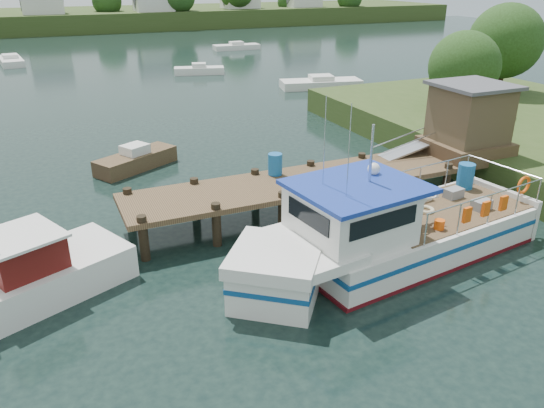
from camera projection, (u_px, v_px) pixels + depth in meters
name	position (u px, v px, depth m)	size (l,w,h in m)	color
ground_plane	(280.00, 216.00, 20.73)	(160.00, 160.00, 0.00)	black
far_shore	(75.00, 16.00, 88.88)	(140.00, 42.55, 9.22)	#32441B
dock	(421.00, 141.00, 22.26)	(16.60, 3.00, 4.78)	#4F3B25
lobster_boat	(384.00, 235.00, 17.01)	(11.94, 4.72, 5.67)	silver
moored_rowboat	(136.00, 160.00, 25.64)	(4.26, 3.22, 1.19)	#4F3B25
moored_far	(237.00, 47.00, 65.54)	(5.74, 2.21, 0.96)	silver
moored_b	(199.00, 70.00, 49.65)	(4.84, 2.75, 1.01)	silver
moored_c	(321.00, 83.00, 43.67)	(6.92, 3.67, 1.04)	silver
moored_d	(11.00, 61.00, 54.96)	(2.68, 6.23, 1.03)	silver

